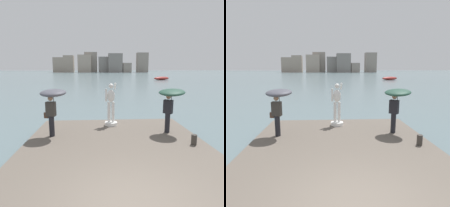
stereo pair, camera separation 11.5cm
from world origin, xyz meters
TOP-DOWN VIEW (x-y plane):
  - ground_plane at (0.00, 40.00)m, footprint 400.00×400.00m
  - pier at (0.00, 2.16)m, footprint 7.05×10.31m
  - statue_white_figure at (-0.04, 6.22)m, footprint 0.63×0.88m
  - onlooker_left at (-2.55, 4.74)m, footprint 1.22×1.24m
  - onlooker_right at (2.50, 4.87)m, footprint 1.57×1.58m
  - mooring_bollard at (2.94, 3.39)m, footprint 0.21×0.21m
  - boat_mid at (16.17, 49.97)m, footprint 5.10×3.25m
  - distant_skyline at (-0.61, 138.70)m, footprint 65.20×12.93m

SIDE VIEW (x-z plane):
  - ground_plane at x=0.00m, z-range 0.00..0.00m
  - pier at x=0.00m, z-range 0.00..0.40m
  - boat_mid at x=16.17m, z-range 0.00..0.87m
  - mooring_bollard at x=2.94m, z-range 0.40..0.79m
  - statue_white_figure at x=-0.04m, z-range 0.22..2.37m
  - onlooker_right at x=2.50m, z-range 0.99..2.99m
  - onlooker_left at x=-2.55m, z-range 0.99..3.02m
  - distant_skyline at x=-0.61m, z-range -1.04..12.73m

